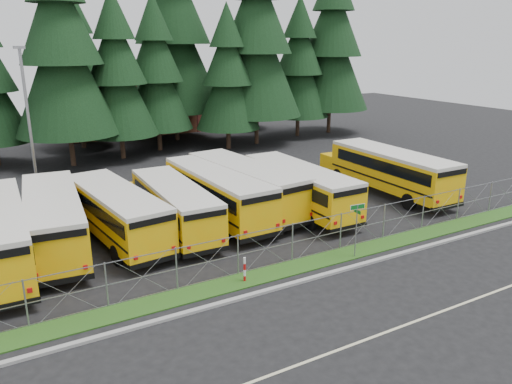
# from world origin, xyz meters

# --- Properties ---
(ground) EXTENTS (120.00, 120.00, 0.00)m
(ground) POSITION_xyz_m (0.00, 0.00, 0.00)
(ground) COLOR black
(ground) RESTS_ON ground
(curb) EXTENTS (50.00, 0.25, 0.12)m
(curb) POSITION_xyz_m (0.00, -3.10, 0.06)
(curb) COLOR gray
(curb) RESTS_ON ground
(grass_verge) EXTENTS (50.00, 1.40, 0.06)m
(grass_verge) POSITION_xyz_m (0.00, -1.70, 0.03)
(grass_verge) COLOR #194012
(grass_verge) RESTS_ON ground
(road_lane_line) EXTENTS (50.00, 0.12, 0.01)m
(road_lane_line) POSITION_xyz_m (0.00, -8.00, 0.01)
(road_lane_line) COLOR beige
(road_lane_line) RESTS_ON ground
(chainlink_fence) EXTENTS (44.00, 0.10, 2.00)m
(chainlink_fence) POSITION_xyz_m (0.00, -1.00, 1.00)
(chainlink_fence) COLOR gray
(chainlink_fence) RESTS_ON ground
(brick_building) EXTENTS (22.00, 10.00, 6.00)m
(brick_building) POSITION_xyz_m (6.00, 40.00, 3.00)
(brick_building) COLOR brown
(brick_building) RESTS_ON ground
(bus_1) EXTENTS (3.85, 11.81, 3.04)m
(bus_1) POSITION_xyz_m (-10.88, 6.46, 1.52)
(bus_1) COLOR #F7AA07
(bus_1) RESTS_ON ground
(bus_2) EXTENTS (3.82, 11.34, 2.91)m
(bus_2) POSITION_xyz_m (-7.81, 6.21, 1.46)
(bus_2) COLOR #F7AA07
(bus_2) RESTS_ON ground
(bus_3) EXTENTS (2.83, 10.72, 2.79)m
(bus_3) POSITION_xyz_m (-4.55, 5.91, 1.40)
(bus_3) COLOR #F7AA07
(bus_3) RESTS_ON ground
(bus_4) EXTENTS (3.11, 11.71, 3.05)m
(bus_4) POSITION_xyz_m (-1.59, 6.60, 1.52)
(bus_4) COLOR #F7AA07
(bus_4) RESTS_ON ground
(bus_5) EXTENTS (4.03, 12.03, 3.09)m
(bus_5) POSITION_xyz_m (0.57, 7.11, 1.55)
(bus_5) COLOR #F7AA07
(bus_5) RESTS_ON ground
(bus_6) EXTENTS (2.74, 11.26, 2.95)m
(bus_6) POSITION_xyz_m (3.43, 5.27, 1.47)
(bus_6) COLOR #F7AA07
(bus_6) RESTS_ON ground
(bus_east) EXTENTS (2.99, 11.99, 3.13)m
(bus_east) POSITION_xyz_m (11.19, 5.28, 1.57)
(bus_east) COLOR #F7AA07
(bus_east) RESTS_ON ground
(street_sign) EXTENTS (0.84, 0.55, 2.81)m
(street_sign) POSITION_xyz_m (2.01, -2.17, 2.03)
(street_sign) COLOR gray
(street_sign) RESTS_ON ground
(striped_bollard) EXTENTS (0.11, 0.11, 1.20)m
(striped_bollard) POSITION_xyz_m (-4.08, -1.79, 0.60)
(striped_bollard) COLOR #B20C0C
(striped_bollard) RESTS_ON ground
(light_standard) EXTENTS (0.70, 0.35, 10.14)m
(light_standard) POSITION_xyz_m (-10.53, 16.29, 5.50)
(light_standard) COLOR gray
(light_standard) RESTS_ON ground
(conifer_3) EXTENTS (8.58, 8.58, 18.98)m
(conifer_3) POSITION_xyz_m (-6.66, 24.93, 9.49)
(conifer_3) COLOR black
(conifer_3) RESTS_ON ground
(conifer_4) EXTENTS (6.78, 6.78, 15.00)m
(conifer_4) POSITION_xyz_m (-2.10, 25.59, 7.50)
(conifer_4) COLOR black
(conifer_4) RESTS_ON ground
(conifer_5) EXTENTS (6.72, 6.72, 14.86)m
(conifer_5) POSITION_xyz_m (2.06, 27.33, 7.43)
(conifer_5) COLOR black
(conifer_5) RESTS_ON ground
(conifer_6) EXTENTS (6.33, 6.33, 14.01)m
(conifer_6) POSITION_xyz_m (8.35, 24.66, 7.00)
(conifer_6) COLOR black
(conifer_6) RESTS_ON ground
(conifer_7) EXTENTS (9.21, 9.21, 20.37)m
(conifer_7) POSITION_xyz_m (12.09, 25.52, 10.19)
(conifer_7) COLOR black
(conifer_7) RESTS_ON ground
(conifer_8) EXTENTS (6.88, 6.88, 15.22)m
(conifer_8) POSITION_xyz_m (18.39, 27.11, 7.61)
(conifer_8) COLOR black
(conifer_8) RESTS_ON ground
(conifer_9) EXTENTS (8.76, 8.76, 19.37)m
(conifer_9) POSITION_xyz_m (22.83, 27.11, 9.69)
(conifer_9) COLOR black
(conifer_9) RESTS_ON ground
(conifer_11) EXTENTS (7.12, 7.12, 15.76)m
(conifer_11) POSITION_xyz_m (-4.29, 32.31, 7.88)
(conifer_11) COLOR black
(conifer_11) RESTS_ON ground
(conifer_12) EXTENTS (10.13, 10.13, 22.40)m
(conifer_12) POSITION_xyz_m (5.53, 31.56, 11.20)
(conifer_12) COLOR black
(conifer_12) RESTS_ON ground
(conifer_13) EXTENTS (6.69, 6.69, 14.79)m
(conifer_13) POSITION_xyz_m (15.62, 34.48, 7.40)
(conifer_13) COLOR black
(conifer_13) RESTS_ON ground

